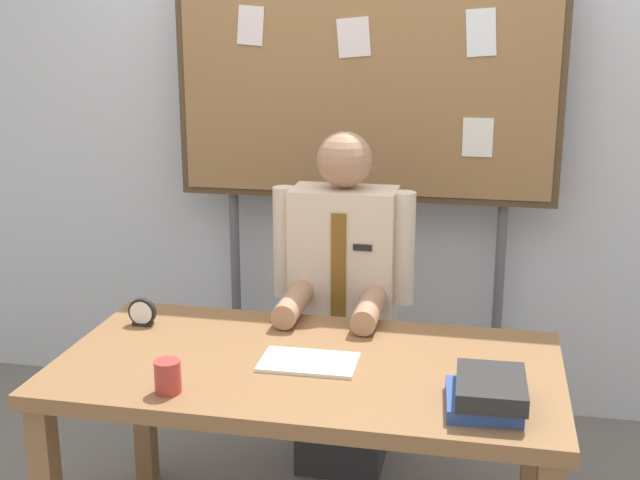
{
  "coord_description": "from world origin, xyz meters",
  "views": [
    {
      "loc": [
        0.54,
        -2.39,
        1.78
      ],
      "look_at": [
        0.0,
        0.19,
        1.07
      ],
      "focal_mm": 46.5,
      "sensor_mm": 36.0,
      "label": 1
    }
  ],
  "objects_px": {
    "bulletin_board": "(364,89)",
    "book_stack": "(488,393)",
    "person": "(343,318)",
    "coffee_mug": "(168,377)",
    "open_notebook": "(309,362)",
    "desk_clock": "(142,313)",
    "desk": "(308,386)"
  },
  "relations": [
    {
      "from": "desk",
      "to": "open_notebook",
      "type": "bearing_deg",
      "value": -68.24
    },
    {
      "from": "bulletin_board",
      "to": "book_stack",
      "type": "relative_size",
      "value": 7.7
    },
    {
      "from": "desk_clock",
      "to": "coffee_mug",
      "type": "height_order",
      "value": "desk_clock"
    },
    {
      "from": "bulletin_board",
      "to": "person",
      "type": "bearing_deg",
      "value": -90.03
    },
    {
      "from": "desk",
      "to": "person",
      "type": "height_order",
      "value": "person"
    },
    {
      "from": "person",
      "to": "open_notebook",
      "type": "height_order",
      "value": "person"
    },
    {
      "from": "bulletin_board",
      "to": "open_notebook",
      "type": "xyz_separation_m",
      "value": [
        0.01,
        -1.13,
        -0.76
      ]
    },
    {
      "from": "open_notebook",
      "to": "person",
      "type": "bearing_deg",
      "value": 90.7
    },
    {
      "from": "bulletin_board",
      "to": "open_notebook",
      "type": "relative_size",
      "value": 6.63
    },
    {
      "from": "bulletin_board",
      "to": "open_notebook",
      "type": "distance_m",
      "value": 1.36
    },
    {
      "from": "person",
      "to": "open_notebook",
      "type": "xyz_separation_m",
      "value": [
        0.01,
        -0.65,
        0.09
      ]
    },
    {
      "from": "book_stack",
      "to": "coffee_mug",
      "type": "height_order",
      "value": "coffee_mug"
    },
    {
      "from": "desk",
      "to": "open_notebook",
      "type": "xyz_separation_m",
      "value": [
        0.01,
        -0.02,
        0.09
      ]
    },
    {
      "from": "desk",
      "to": "desk_clock",
      "type": "bearing_deg",
      "value": 163.39
    },
    {
      "from": "desk_clock",
      "to": "bulletin_board",
      "type": "bearing_deg",
      "value": 54.77
    },
    {
      "from": "desk_clock",
      "to": "coffee_mug",
      "type": "xyz_separation_m",
      "value": [
        0.3,
        -0.49,
        0.0
      ]
    },
    {
      "from": "bulletin_board",
      "to": "coffee_mug",
      "type": "distance_m",
      "value": 1.62
    },
    {
      "from": "person",
      "to": "coffee_mug",
      "type": "xyz_separation_m",
      "value": [
        -0.35,
        -0.93,
        0.13
      ]
    },
    {
      "from": "desk",
      "to": "person",
      "type": "bearing_deg",
      "value": 90.0
    },
    {
      "from": "desk",
      "to": "person",
      "type": "relative_size",
      "value": 1.16
    },
    {
      "from": "open_notebook",
      "to": "coffee_mug",
      "type": "xyz_separation_m",
      "value": [
        -0.36,
        -0.28,
        0.04
      ]
    },
    {
      "from": "desk",
      "to": "book_stack",
      "type": "relative_size",
      "value": 6.09
    },
    {
      "from": "desk",
      "to": "desk_clock",
      "type": "height_order",
      "value": "desk_clock"
    },
    {
      "from": "desk",
      "to": "bulletin_board",
      "type": "distance_m",
      "value": 1.4
    },
    {
      "from": "person",
      "to": "book_stack",
      "type": "bearing_deg",
      "value": -56.39
    },
    {
      "from": "desk",
      "to": "open_notebook",
      "type": "height_order",
      "value": "open_notebook"
    },
    {
      "from": "book_stack",
      "to": "desk_clock",
      "type": "height_order",
      "value": "desk_clock"
    },
    {
      "from": "desk_clock",
      "to": "person",
      "type": "bearing_deg",
      "value": 34.32
    },
    {
      "from": "desk",
      "to": "open_notebook",
      "type": "distance_m",
      "value": 0.09
    },
    {
      "from": "open_notebook",
      "to": "desk_clock",
      "type": "xyz_separation_m",
      "value": [
        -0.65,
        0.21,
        0.04
      ]
    },
    {
      "from": "book_stack",
      "to": "desk_clock",
      "type": "relative_size",
      "value": 2.62
    },
    {
      "from": "book_stack",
      "to": "open_notebook",
      "type": "bearing_deg",
      "value": 160.6
    }
  ]
}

